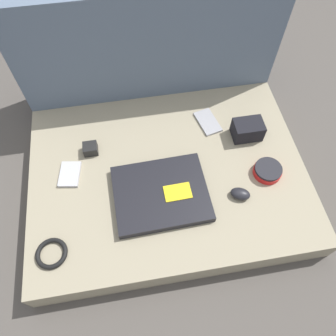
# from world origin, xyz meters

# --- Properties ---
(ground_plane) EXTENTS (8.00, 8.00, 0.00)m
(ground_plane) POSITION_xyz_m (0.00, 0.00, 0.00)
(ground_plane) COLOR #4C4742
(couch_seat) EXTENTS (0.98, 0.73, 0.10)m
(couch_seat) POSITION_xyz_m (0.00, 0.00, 0.05)
(couch_seat) COLOR gray
(couch_seat) RESTS_ON ground_plane
(couch_backrest) EXTENTS (0.98, 0.20, 0.54)m
(couch_backrest) POSITION_xyz_m (0.00, 0.46, 0.27)
(couch_backrest) COLOR slate
(couch_backrest) RESTS_ON ground_plane
(laptop) EXTENTS (0.32, 0.26, 0.03)m
(laptop) POSITION_xyz_m (-0.04, -0.09, 0.12)
(laptop) COLOR black
(laptop) RESTS_ON couch_seat
(computer_mouse) EXTENTS (0.08, 0.07, 0.03)m
(computer_mouse) POSITION_xyz_m (0.22, -0.14, 0.12)
(computer_mouse) COLOR black
(computer_mouse) RESTS_ON couch_seat
(speaker_puck) EXTENTS (0.10, 0.10, 0.03)m
(speaker_puck) POSITION_xyz_m (0.34, -0.07, 0.12)
(speaker_puck) COLOR red
(speaker_puck) RESTS_ON couch_seat
(phone_silver) EXTENTS (0.08, 0.11, 0.01)m
(phone_silver) POSITION_xyz_m (-0.34, 0.04, 0.11)
(phone_silver) COLOR #B7B7BC
(phone_silver) RESTS_ON couch_seat
(phone_black) EXTENTS (0.09, 0.13, 0.01)m
(phone_black) POSITION_xyz_m (0.19, 0.19, 0.11)
(phone_black) COLOR #99999E
(phone_black) RESTS_ON couch_seat
(camera_pouch) EXTENTS (0.11, 0.08, 0.07)m
(camera_pouch) POSITION_xyz_m (0.32, 0.11, 0.14)
(camera_pouch) COLOR black
(camera_pouch) RESTS_ON couch_seat
(charger_brick) EXTENTS (0.05, 0.05, 0.04)m
(charger_brick) POSITION_xyz_m (-0.27, 0.13, 0.12)
(charger_brick) COLOR black
(charger_brick) RESTS_ON couch_seat
(cable_coil) EXTENTS (0.10, 0.10, 0.01)m
(cable_coil) POSITION_xyz_m (-0.40, -0.24, 0.11)
(cable_coil) COLOR black
(cable_coil) RESTS_ON couch_seat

